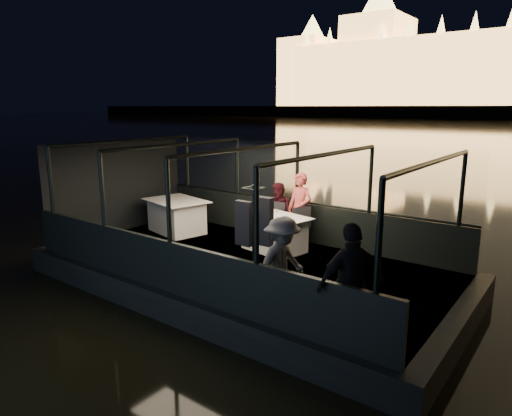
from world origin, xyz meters
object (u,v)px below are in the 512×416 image
Objects in this scene: person_man_maroon at (279,209)px; wine_bottle at (244,209)px; dining_table_central at (274,233)px; chair_port_left at (272,224)px; coat_stand at (253,245)px; person_woman_coral at (300,212)px; passenger_dark at (351,282)px; chair_port_right at (297,228)px; passenger_stripe at (282,259)px; dining_table_aft at (177,217)px.

person_man_maroon is 1.08m from wine_bottle.
wine_bottle is (-0.60, -0.33, 0.53)m from dining_table_central.
dining_table_central is at bearing 28.47° from wine_bottle.
coat_stand is (1.52, -2.74, 0.45)m from chair_port_left.
passenger_dark is at bearing -47.15° from person_woman_coral.
chair_port_right is 2.92m from coat_stand.
dining_table_central is 1.59× the size of chair_port_right.
wine_bottle is at bearing -124.68° from person_woman_coral.
chair_port_right is 3.18× the size of wine_bottle.
person_man_maroon is at bearing 38.83° from passenger_stripe.
passenger_dark is at bearing -44.96° from chair_port_left.
person_man_maroon is 0.83× the size of passenger_dark.
person_man_maroon is (-0.37, 0.72, 0.36)m from dining_table_central.
chair_port_right is 0.60× the size of passenger_stripe.
passenger_dark reaches higher than chair_port_right.
chair_port_left reaches higher than dining_table_central.
person_woman_coral is (-0.95, 3.01, -0.15)m from coat_stand.
passenger_dark is at bearing -12.32° from coat_stand.
dining_table_central is 0.87× the size of passenger_dark.
chair_port_left reaches higher than dining_table_aft.
chair_port_right is at bearing 56.84° from dining_table_central.
dining_table_aft is 1.14× the size of person_man_maroon.
passenger_stripe reaches higher than dining_table_aft.
passenger_stripe is at bearing -81.96° from chair_port_right.
person_man_maroon is at bearing 116.80° from coat_stand.
chair_port_right is 0.55× the size of passenger_dark.
chair_port_right is 1.28m from wine_bottle.
passenger_dark is (2.89, -3.44, 0.10)m from person_woman_coral.
coat_stand reaches higher than chair_port_right.
person_woman_coral reaches higher than chair_port_left.
person_woman_coral reaches higher than chair_port_right.
dining_table_aft is 5.47× the size of wine_bottle.
dining_table_central is at bearing -102.87° from person_woman_coral.
coat_stand is at bearing -69.66° from person_woman_coral.
wine_bottle is (-0.23, -1.05, 0.17)m from person_man_maroon.
person_woman_coral reaches higher than dining_table_central.
person_woman_coral is 4.49m from passenger_dark.
coat_stand is 3.16m from person_woman_coral.
passenger_dark is (1.24, -0.22, 0.00)m from passenger_stripe.
chair_port_left is at bearing 15.50° from dining_table_aft.
dining_table_central is at bearing 116.69° from coat_stand.
person_man_maroon reaches higher than dining_table_central.
person_woman_coral is (3.03, 0.95, 0.36)m from dining_table_aft.
chair_port_right is at bearing -67.18° from person_woman_coral.
person_woman_coral is 3.61m from passenger_stripe.
chair_port_right is 0.41m from person_woman_coral.
passenger_stripe is (1.55, -2.95, 0.40)m from chair_port_right.
chair_port_right reaches higher than dining_table_central.
dining_table_central is 0.93× the size of dining_table_aft.
passenger_stripe is at bearing -41.49° from wine_bottle.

